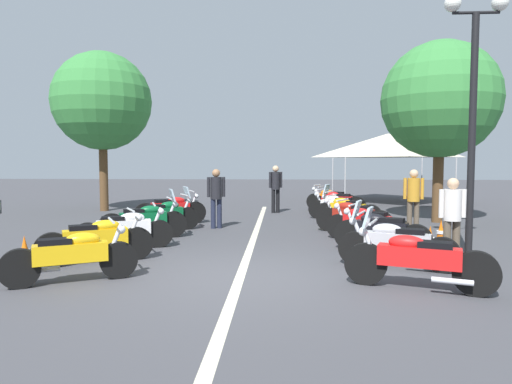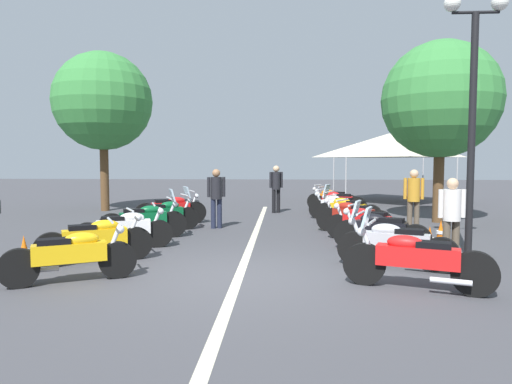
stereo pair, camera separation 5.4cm
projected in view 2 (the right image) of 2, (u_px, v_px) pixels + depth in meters
name	position (u px, v px, depth m)	size (l,w,h in m)	color
ground_plane	(239.00, 277.00, 7.52)	(80.00, 80.00, 0.00)	#424247
lane_centre_stripe	(253.00, 240.00, 10.96)	(16.13, 0.16, 0.01)	beige
motorcycle_left_row_0	(71.00, 255.00, 7.12)	(1.11, 1.88, 0.98)	black
motorcycle_left_row_1	(96.00, 239.00, 8.51)	(1.19, 1.93, 1.00)	black
motorcycle_left_row_2	(125.00, 229.00, 9.87)	(0.94, 2.03, 0.98)	black
motorcycle_left_row_3	(144.00, 220.00, 11.15)	(1.05, 2.02, 1.22)	black
motorcycle_left_row_4	(165.00, 214.00, 12.43)	(1.12, 1.83, 1.21)	black
motorcycle_left_row_5	(171.00, 209.00, 13.75)	(1.06, 2.05, 1.02)	black
motorcycle_right_row_0	(415.00, 259.00, 6.71)	(1.00, 2.11, 1.21)	black
motorcycle_right_row_1	(394.00, 243.00, 8.07)	(0.99, 2.02, 1.20)	black
motorcycle_right_row_2	(380.00, 231.00, 9.51)	(1.07, 1.89, 1.00)	black
motorcycle_right_row_3	(366.00, 223.00, 10.78)	(1.24, 1.83, 0.98)	black
motorcycle_right_row_4	(353.00, 216.00, 12.03)	(1.13, 1.90, 1.01)	black
motorcycle_right_row_5	(347.00, 210.00, 13.42)	(1.05, 1.89, 1.22)	black
motorcycle_right_row_6	(337.00, 206.00, 14.77)	(1.13, 1.82, 0.99)	black
motorcycle_right_row_7	(337.00, 202.00, 16.18)	(0.95, 2.00, 1.01)	black
motorcycle_right_row_8	(332.00, 199.00, 17.41)	(1.07, 1.89, 1.01)	black
street_lamp_twin_globe	(473.00, 81.00, 8.89)	(0.32, 1.22, 5.15)	black
traffic_cone_0	(24.00, 253.00, 7.98)	(0.36, 0.36, 0.61)	orange
traffic_cone_1	(441.00, 234.00, 10.06)	(0.36, 0.36, 0.61)	orange
traffic_cone_2	(430.00, 242.00, 9.15)	(0.36, 0.36, 0.61)	orange
bystander_0	(276.00, 185.00, 16.74)	(0.32, 0.49, 1.75)	black
bystander_1	(216.00, 194.00, 12.88)	(0.32, 0.50, 1.69)	#1E2338
bystander_2	(414.00, 196.00, 12.10)	(0.32, 0.53, 1.69)	brown
bystander_3	(452.00, 213.00, 8.53)	(0.32, 0.53, 1.60)	brown
roadside_tree_0	(103.00, 102.00, 17.23)	(3.71, 3.71, 6.05)	brown
roadside_tree_1	(441.00, 100.00, 13.94)	(3.58, 3.58, 5.60)	brown
event_tent	(389.00, 145.00, 21.05)	(5.07, 5.07, 3.20)	beige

